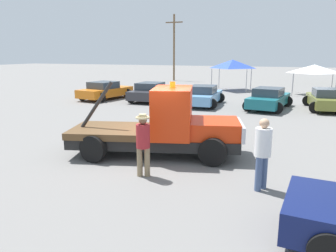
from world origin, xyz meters
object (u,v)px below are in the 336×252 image
tow_truck (165,127)px  person_near_truck (263,149)px  parked_car_charcoal (151,92)px  utility_pole (174,46)px  parked_car_teal (269,99)px  parked_car_olive (328,100)px  parked_car_orange (105,91)px  canopy_tent_blue (232,64)px  parked_car_skyblue (203,96)px  person_at_hood (143,140)px  canopy_tent_white (314,69)px

tow_truck → person_near_truck: tow_truck is taller
parked_car_charcoal → utility_pole: 18.77m
parked_car_teal → parked_car_olive: size_ratio=1.08×
parked_car_teal → person_near_truck: bearing=-167.8°
parked_car_orange → parked_car_charcoal: size_ratio=0.99×
parked_car_olive → canopy_tent_blue: size_ratio=1.38×
person_near_truck → parked_car_skyblue: 13.91m
utility_pole → parked_car_charcoal: bearing=-75.0°
person_near_truck → parked_car_charcoal: (-9.24, 13.82, -0.42)m
person_near_truck → parked_car_teal: (-0.85, 13.03, -0.42)m
person_near_truck → parked_car_olive: (2.55, 13.92, -0.42)m
tow_truck → parked_car_olive: (5.92, 12.09, -0.32)m
person_at_hood → parked_car_charcoal: (-6.05, 14.05, -0.41)m
parked_car_orange → canopy_tent_white: 17.21m
person_near_truck → tow_truck: bearing=-179.0°
parked_car_skyblue → canopy_tent_blue: bearing=-3.3°
parked_car_olive → person_at_hood: bearing=151.4°
canopy_tent_blue → canopy_tent_white: size_ratio=0.99×
person_at_hood → parked_car_charcoal: bearing=3.8°
tow_truck → parked_car_teal: 11.48m
parked_car_olive → tow_truck: bearing=147.4°
parked_car_charcoal → canopy_tent_blue: size_ratio=1.49×
tow_truck → parked_car_olive: size_ratio=1.37×
canopy_tent_white → person_at_hood: bearing=-103.2°
person_at_hood → parked_car_charcoal: 15.30m
parked_car_teal → canopy_tent_white: 9.41m
parked_car_charcoal → parked_car_olive: (11.79, 0.10, -0.00)m
person_near_truck → canopy_tent_white: bearing=114.3°
person_at_hood → canopy_tent_blue: (-1.79, 23.12, 1.38)m
person_near_truck → person_at_hood: 3.20m
person_near_truck → parked_car_teal: 13.06m
parked_car_charcoal → canopy_tent_blue: (4.25, 9.07, 1.79)m
utility_pole → parked_car_orange: bearing=-86.2°
person_near_truck → person_at_hood: bearing=-146.3°
tow_truck → parked_car_teal: bearing=61.8°
parked_car_skyblue → utility_pole: (-8.97, 18.64, 3.69)m
person_at_hood → parked_car_skyblue: person_at_hood is taller
canopy_tent_white → parked_car_skyblue: bearing=-128.3°
tow_truck → canopy_tent_blue: canopy_tent_blue is taller
parked_car_skyblue → parked_car_olive: size_ratio=1.04×
parked_car_orange → parked_car_teal: size_ratio=0.98×
parked_car_teal → utility_pole: 23.06m
parked_car_orange → utility_pole: utility_pole is taller
person_near_truck → canopy_tent_blue: canopy_tent_blue is taller
person_at_hood → parked_car_skyblue: bearing=-11.6°
parked_car_teal → utility_pole: size_ratio=0.59×
parked_car_orange → utility_pole: bearing=13.2°
parked_car_teal → tow_truck: bearing=175.8°
parked_car_orange → parked_car_olive: (15.35, 0.72, -0.00)m
parked_car_olive → canopy_tent_white: bearing=-2.5°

